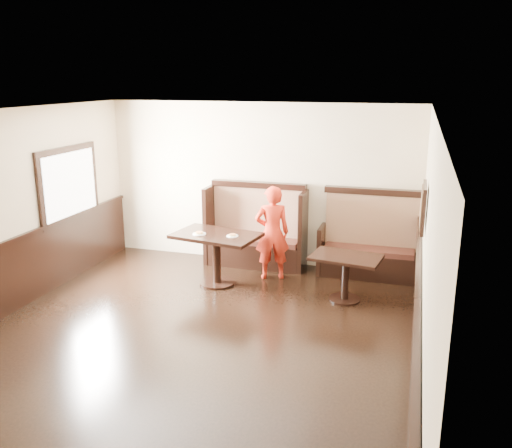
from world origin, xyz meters
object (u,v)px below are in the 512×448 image
at_px(booth_main, 256,235).
at_px(table_neighbor, 346,267).
at_px(table_main, 216,246).
at_px(booth_neighbor, 369,248).
at_px(child, 272,233).

bearing_deg(booth_main, table_neighbor, -34.34).
height_order(booth_main, table_main, booth_main).
xyz_separation_m(booth_neighbor, table_main, (-2.28, -1.09, 0.16)).
xyz_separation_m(table_main, child, (0.77, 0.52, 0.13)).
bearing_deg(child, booth_neighbor, 178.85).
bearing_deg(table_main, table_neighbor, 7.51).
relative_size(table_main, child, 0.92).
distance_m(booth_neighbor, table_main, 2.53).
xyz_separation_m(table_neighbor, child, (-1.27, 0.59, 0.26)).
bearing_deg(booth_neighbor, table_main, -154.35).
distance_m(booth_neighbor, child, 1.64).
xyz_separation_m(booth_main, table_main, (-0.33, -1.10, 0.11)).
bearing_deg(table_neighbor, child, 163.49).
height_order(booth_neighbor, child, child).
relative_size(table_main, table_neighbor, 1.32).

